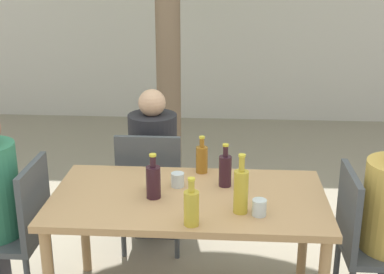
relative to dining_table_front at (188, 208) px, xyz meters
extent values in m
cube|color=beige|center=(0.00, 4.04, 0.74)|extent=(10.00, 0.08, 2.80)
cylinder|color=brown|center=(-0.31, 1.87, 0.73)|extent=(0.22, 0.22, 2.79)
cube|color=tan|center=(0.00, 0.00, 0.06)|extent=(1.56, 0.84, 0.04)
cylinder|color=tan|center=(-0.72, 0.36, -0.31)|extent=(0.06, 0.06, 0.70)
cylinder|color=tan|center=(0.72, 0.36, -0.31)|extent=(0.06, 0.06, 0.70)
cube|color=#474C51|center=(-1.10, 0.00, -0.22)|extent=(0.44, 0.44, 0.04)
cube|color=#474C51|center=(-0.90, 0.00, 0.02)|extent=(0.04, 0.44, 0.45)
cylinder|color=#474C51|center=(-0.91, 0.19, -0.45)|extent=(0.04, 0.04, 0.42)
cube|color=#474C51|center=(1.10, 0.00, -0.22)|extent=(0.44, 0.44, 0.04)
cube|color=#474C51|center=(0.90, 0.00, 0.02)|extent=(0.04, 0.44, 0.45)
cylinder|color=#474C51|center=(0.91, 0.19, -0.45)|extent=(0.04, 0.04, 0.42)
cube|color=#474C51|center=(-0.31, 0.74, -0.22)|extent=(0.44, 0.44, 0.04)
cube|color=#474C51|center=(-0.31, 0.54, 0.02)|extent=(0.44, 0.04, 0.45)
cylinder|color=#474C51|center=(-0.12, 0.93, -0.45)|extent=(0.04, 0.04, 0.42)
cylinder|color=#474C51|center=(-0.50, 0.93, -0.45)|extent=(0.04, 0.04, 0.42)
cylinder|color=#474C51|center=(-0.12, 0.55, -0.45)|extent=(0.04, 0.04, 0.42)
cylinder|color=#474C51|center=(-0.50, 0.55, -0.45)|extent=(0.04, 0.04, 0.42)
cube|color=#383842|center=(-0.31, 1.00, -0.43)|extent=(0.31, 0.40, 0.46)
cylinder|color=#232328|center=(-0.31, 0.80, 0.06)|extent=(0.35, 0.35, 0.52)
sphere|color=tan|center=(-0.31, 0.80, 0.40)|extent=(0.19, 0.19, 0.19)
cylinder|color=#331923|center=(0.21, 0.15, 0.17)|extent=(0.07, 0.07, 0.18)
cylinder|color=#331923|center=(0.21, 0.15, 0.30)|extent=(0.03, 0.03, 0.06)
cylinder|color=gold|center=(0.21, 0.15, 0.34)|extent=(0.04, 0.04, 0.01)
cylinder|color=#9E661E|center=(0.06, 0.35, 0.16)|extent=(0.07, 0.07, 0.17)
cylinder|color=#9E661E|center=(0.06, 0.35, 0.28)|extent=(0.03, 0.03, 0.06)
cylinder|color=gold|center=(0.06, 0.35, 0.31)|extent=(0.04, 0.04, 0.01)
cylinder|color=#331923|center=(-0.19, -0.04, 0.17)|extent=(0.08, 0.08, 0.18)
cylinder|color=#331923|center=(-0.19, -0.04, 0.30)|extent=(0.03, 0.03, 0.06)
cylinder|color=gold|center=(-0.19, -0.04, 0.34)|extent=(0.04, 0.04, 0.01)
cylinder|color=gold|center=(0.04, -0.34, 0.17)|extent=(0.08, 0.08, 0.18)
cylinder|color=gold|center=(0.04, -0.34, 0.29)|extent=(0.03, 0.03, 0.06)
cylinder|color=gold|center=(0.04, -0.34, 0.33)|extent=(0.04, 0.04, 0.01)
cylinder|color=gold|center=(0.29, -0.19, 0.20)|extent=(0.08, 0.08, 0.23)
cylinder|color=gold|center=(0.29, -0.19, 0.36)|extent=(0.03, 0.03, 0.08)
cylinder|color=gold|center=(0.29, -0.19, 0.40)|extent=(0.04, 0.04, 0.01)
cylinder|color=silver|center=(-0.22, 0.08, 0.13)|extent=(0.06, 0.06, 0.09)
cylinder|color=silver|center=(0.39, -0.21, 0.12)|extent=(0.08, 0.08, 0.09)
cylinder|color=silver|center=(-0.07, 0.12, 0.12)|extent=(0.08, 0.08, 0.08)
camera|label=1|loc=(0.21, -2.76, 1.37)|focal=50.00mm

